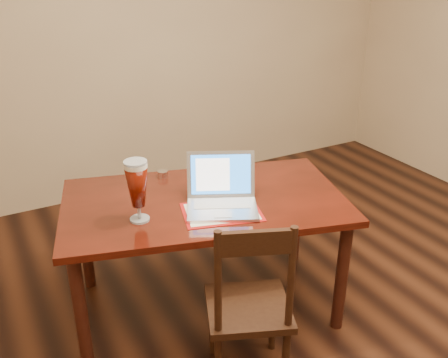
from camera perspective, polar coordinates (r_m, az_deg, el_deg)
ground at (r=2.85m, az=14.33°, el=-19.19°), size 5.00×5.00×0.00m
room_shell at (r=2.09m, az=19.59°, el=18.54°), size 4.51×5.01×2.71m
dining_table at (r=2.73m, az=-2.48°, el=-3.68°), size 1.69×1.22×1.03m
dining_chair at (r=2.39m, az=2.92°, el=-14.40°), size 0.50×0.49×0.92m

